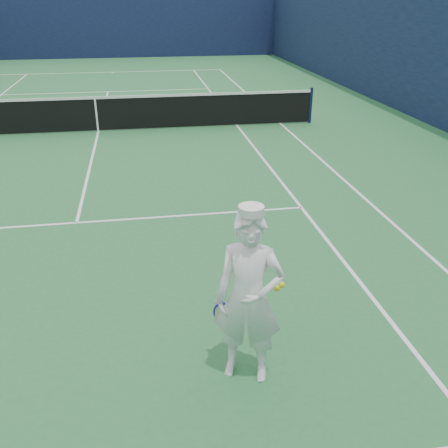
{
  "coord_description": "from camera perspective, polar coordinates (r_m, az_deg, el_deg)",
  "views": [
    {
      "loc": [
        1.24,
        -14.68,
        3.7
      ],
      "look_at": [
        2.18,
        -9.12,
        1.07
      ],
      "focal_mm": 40.0,
      "sensor_mm": 36.0,
      "label": 1
    }
  ],
  "objects": [
    {
      "name": "tennis_player",
      "position": [
        5.0,
        2.87,
        -8.46
      ],
      "size": [
        0.8,
        0.71,
        1.94
      ],
      "rotation": [
        0.0,
        0.0,
        -0.35
      ],
      "color": "white",
      "rests_on": "ground"
    },
    {
      "name": "tennis_net",
      "position": [
        15.06,
        -14.39,
        12.24
      ],
      "size": [
        12.88,
        0.09,
        1.07
      ],
      "color": "#141E4C",
      "rests_on": "ground"
    },
    {
      "name": "windscreen_fence",
      "position": [
        14.83,
        -15.01,
        17.68
      ],
      "size": [
        20.12,
        36.12,
        4.0
      ],
      "color": "#10183A",
      "rests_on": "ground"
    },
    {
      "name": "court_markings",
      "position": [
        15.19,
        -14.17,
        10.22
      ],
      "size": [
        11.03,
        23.83,
        0.01
      ],
      "color": "white",
      "rests_on": "ground"
    },
    {
      "name": "ground",
      "position": [
        15.19,
        -14.17,
        10.21
      ],
      "size": [
        80.0,
        80.0,
        0.0
      ],
      "primitive_type": "plane",
      "color": "#286938",
      "rests_on": "ground"
    }
  ]
}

